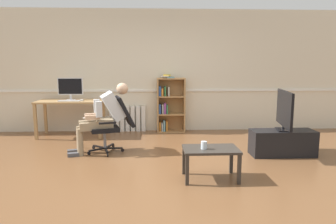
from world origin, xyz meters
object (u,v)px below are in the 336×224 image
Objects in this scene: tv_screen at (285,110)px; drinking_glass at (204,145)px; computer_mouse at (82,100)px; person_seated at (103,115)px; bookshelf at (169,105)px; computer_desk at (71,105)px; office_chair at (114,122)px; radiator at (128,119)px; tv_stand at (282,143)px; imac_monitor at (70,87)px; coffee_table at (211,153)px; keyboard at (69,101)px.

drinking_glass is (-1.50, -1.04, -0.30)m from tv_screen.
person_seated is (0.62, -1.14, -0.13)m from computer_mouse.
computer_mouse is 1.87m from bookshelf.
office_chair reaches higher than computer_desk.
radiator is 3.41m from tv_screen.
computer_mouse is 3.95m from tv_stand.
imac_monitor is 5.26× the size of computer_mouse.
tv_stand is 1.73m from coffee_table.
person_seated is (-0.27, -1.65, 0.35)m from radiator.
keyboard is at bearing -86.04° from imac_monitor.
computer_mouse is at bearing 130.02° from drinking_glass.
tv_screen is at bearing 34.87° from drinking_glass.
bookshelf reaches higher than office_chair.
tv_screen is at bearing 67.62° from person_seated.
tv_stand is at bearing -22.27° from computer_mouse.
keyboard is at bearing -158.16° from person_seated.
tv_stand reaches higher than coffee_table.
keyboard is at bearing 159.32° from tv_stand.
computer_desk is 2.10m from bookshelf.
bookshelf is 2.96m from drinking_glass.
tv_stand is at bearing 90.00° from tv_screen.
drinking_glass is (2.38, -2.65, -0.18)m from computer_desk.
drinking_glass is at bearing 27.15° from office_chair.
coffee_table is at bearing -66.10° from radiator.
keyboard is 0.53× the size of radiator.
person_seated is (0.88, -1.34, -0.38)m from imac_monitor.
bookshelf is at bearing -5.92° from radiator.
person_seated is at bearing -61.67° from computer_mouse.
imac_monitor is at bearing 156.64° from tv_stand.
radiator is 0.77× the size of tv_stand.
keyboard is 4.18m from tv_stand.
imac_monitor is at bearing 93.96° from keyboard.
imac_monitor reaches higher than computer_mouse.
person_seated is 1.14× the size of tv_stand.
office_chair is 1.33× the size of coffee_table.
tv_stand is at bearing -22.45° from computer_desk.
coffee_table is at bearing -82.18° from bookshelf.
imac_monitor is (-0.01, 0.08, 0.37)m from computer_desk.
imac_monitor is 0.34m from keyboard.
computer_mouse is at bearing 4.50° from keyboard.
computer_desk is at bearing -161.24° from radiator.
person_seated is at bearing -127.76° from bookshelf.
tv_screen is 1.85m from drinking_glass.
imac_monitor reaches higher than drinking_glass.
computer_desk is 4.22m from tv_stand.
tv_screen is (3.88, -1.46, 0.00)m from keyboard.
drinking_glass is at bearing -145.10° from tv_stand.
bookshelf is 1.83m from office_chair.
drinking_glass is (-0.10, -0.04, 0.11)m from coffee_table.
tv_screen is (3.62, -1.48, -0.00)m from computer_mouse.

